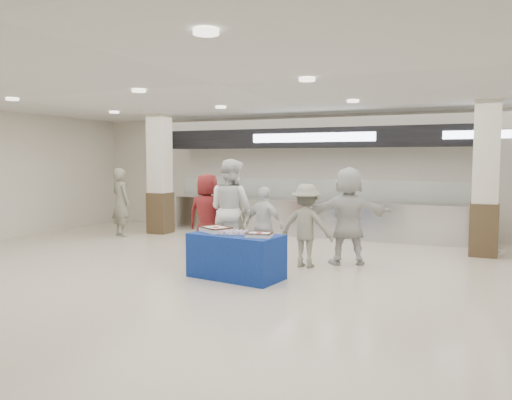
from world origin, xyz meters
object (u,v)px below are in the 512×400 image
at_px(sheet_cake_left, 216,229).
at_px(soldier_b, 306,226).
at_px(civilian_maroon, 207,215).
at_px(sheet_cake_right, 259,234).
at_px(cupcake_tray, 233,232).
at_px(soldier_bg, 121,202).
at_px(civilian_white, 348,216).
at_px(chef_short, 264,225).
at_px(soldier_a, 232,216).
at_px(display_table, 236,256).
at_px(chef_tall, 231,210).

bearing_deg(sheet_cake_left, soldier_b, 44.66).
relative_size(civilian_maroon, soldier_b, 1.11).
relative_size(sheet_cake_right, soldier_b, 0.28).
bearing_deg(cupcake_tray, soldier_bg, 147.98).
bearing_deg(civilian_white, soldier_b, 16.84).
distance_m(civilian_maroon, chef_short, 1.40).
bearing_deg(sheet_cake_left, soldier_a, 106.13).
bearing_deg(sheet_cake_left, cupcake_tray, -16.73).
xyz_separation_m(cupcake_tray, civilian_white, (1.50, 1.90, 0.15)).
height_order(display_table, sheet_cake_right, sheet_cake_right).
bearing_deg(display_table, sheet_cake_right, -5.60).
relative_size(soldier_b, soldier_bg, 0.87).
bearing_deg(civilian_white, civilian_maroon, -15.75).
bearing_deg(cupcake_tray, chef_short, 89.15).
bearing_deg(cupcake_tray, soldier_a, 116.88).
bearing_deg(soldier_a, soldier_bg, -17.23).
height_order(civilian_maroon, chef_short, civilian_maroon).
height_order(sheet_cake_left, sheet_cake_right, sheet_cake_left).
xyz_separation_m(civilian_maroon, civilian_white, (2.86, 0.36, 0.08)).
height_order(cupcake_tray, soldier_bg, soldier_bg).
relative_size(civilian_maroon, soldier_a, 1.02).
bearing_deg(civilian_white, chef_short, -1.08).
xyz_separation_m(display_table, civilian_white, (1.47, 1.87, 0.56)).
bearing_deg(cupcake_tray, sheet_cake_right, -10.72).
xyz_separation_m(sheet_cake_right, cupcake_tray, (-0.52, 0.10, -0.01)).
xyz_separation_m(sheet_cake_right, chef_tall, (-1.25, 1.47, 0.21)).
bearing_deg(chef_tall, soldier_b, -162.57).
height_order(civilian_maroon, soldier_a, civilian_maroon).
bearing_deg(soldier_bg, cupcake_tray, 168.96).
distance_m(display_table, cupcake_tray, 0.41).
xyz_separation_m(chef_tall, chef_short, (0.75, -0.07, -0.26)).
xyz_separation_m(sheet_cake_left, soldier_a, (-0.45, 1.56, 0.04)).
height_order(chef_short, soldier_b, soldier_b).
relative_size(cupcake_tray, chef_short, 0.31).
distance_m(sheet_cake_left, cupcake_tray, 0.42).
bearing_deg(chef_short, civilian_white, -144.25).
relative_size(sheet_cake_left, chef_short, 0.42).
bearing_deg(soldier_bg, civilian_maroon, 178.20).
bearing_deg(sheet_cake_right, soldier_bg, 149.79).
xyz_separation_m(cupcake_tray, soldier_bg, (-4.72, 2.95, 0.11)).
height_order(display_table, civilian_white, civilian_white).
distance_m(soldier_a, chef_tall, 0.37).
bearing_deg(chef_short, soldier_bg, -5.16).
xyz_separation_m(chef_short, soldier_b, (0.83, 0.05, 0.03)).
xyz_separation_m(sheet_cake_left, civilian_maroon, (-0.96, 1.42, 0.06)).
bearing_deg(chef_short, chef_tall, 8.71).
distance_m(chef_tall, soldier_bg, 4.29).
relative_size(display_table, sheet_cake_left, 2.49).
height_order(chef_tall, civilian_white, chef_tall).
bearing_deg(sheet_cake_right, soldier_b, 77.23).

